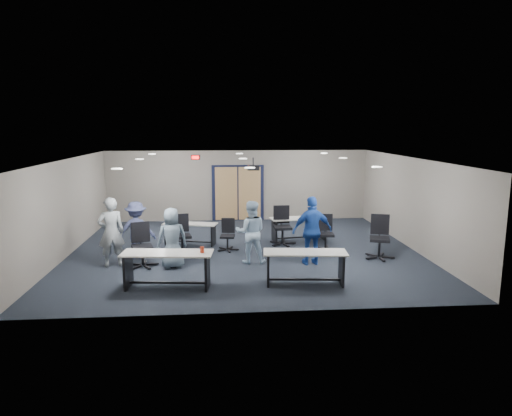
{
  "coord_description": "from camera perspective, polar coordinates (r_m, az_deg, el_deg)",
  "views": [
    {
      "loc": [
        -0.7,
        -12.95,
        3.62
      ],
      "look_at": [
        0.32,
        -0.3,
        1.33
      ],
      "focal_mm": 32.0,
      "sensor_mm": 36.0,
      "label": 1
    }
  ],
  "objects": [
    {
      "name": "table_back_right",
      "position": [
        14.61,
        5.39,
        -2.12
      ],
      "size": [
        1.89,
        0.85,
        0.74
      ],
      "rotation": [
        0.0,
        0.0,
        0.14
      ],
      "color": "beige",
      "rests_on": "floor"
    },
    {
      "name": "person_plaid",
      "position": [
        11.9,
        -10.45,
        -3.71
      ],
      "size": [
        0.88,
        0.69,
        1.58
      ],
      "primitive_type": "imported",
      "rotation": [
        0.0,
        0.0,
        3.41
      ],
      "color": "slate",
      "rests_on": "floor"
    },
    {
      "name": "person_navy",
      "position": [
        12.08,
        7.04,
        -2.82
      ],
      "size": [
        1.11,
        0.56,
        1.82
      ],
      "primitive_type": "imported",
      "rotation": [
        0.0,
        0.0,
        3.25
      ],
      "color": "#1D46A1",
      "rests_on": "floor"
    },
    {
      "name": "person_gray",
      "position": [
        12.36,
        -17.66,
        -2.9
      ],
      "size": [
        0.77,
        0.63,
        1.83
      ],
      "primitive_type": "imported",
      "rotation": [
        0.0,
        0.0,
        3.47
      ],
      "color": "#9AA3A8",
      "rests_on": "floor"
    },
    {
      "name": "chair_back_b",
      "position": [
        13.4,
        -3.59,
        -3.39
      ],
      "size": [
        0.66,
        0.66,
        0.94
      ],
      "primitive_type": null,
      "rotation": [
        0.0,
        0.0,
        -0.13
      ],
      "color": "black",
      "rests_on": "floor"
    },
    {
      "name": "table_front_right",
      "position": [
        10.64,
        6.13,
        -6.71
      ],
      "size": [
        1.96,
        0.82,
        0.77
      ],
      "rotation": [
        0.0,
        0.0,
        -0.1
      ],
      "color": "beige",
      "rests_on": "floor"
    },
    {
      "name": "table_front_left",
      "position": [
        10.53,
        -10.96,
        -6.82
      ],
      "size": [
        2.08,
        0.87,
        0.96
      ],
      "rotation": [
        0.0,
        0.0,
        -0.1
      ],
      "color": "beige",
      "rests_on": "floor"
    },
    {
      "name": "person_back",
      "position": [
        12.99,
        -14.73,
        -2.68
      ],
      "size": [
        1.07,
        0.67,
        1.59
      ],
      "primitive_type": "imported",
      "rotation": [
        0.0,
        0.0,
        3.23
      ],
      "color": "#434A78",
      "rests_on": "floor"
    },
    {
      "name": "front_wall",
      "position": [
        8.78,
        0.12,
        -4.75
      ],
      "size": [
        10.0,
        0.04,
        2.7
      ],
      "primitive_type": "cube",
      "color": "gray",
      "rests_on": "floor"
    },
    {
      "name": "person_lightblue",
      "position": [
        12.12,
        -0.66,
        -3.02
      ],
      "size": [
        0.86,
        0.69,
        1.68
      ],
      "primitive_type": "imported",
      "rotation": [
        0.0,
        0.0,
        3.08
      ],
      "color": "#B4D3EE",
      "rests_on": "floor"
    },
    {
      "name": "chair_loose_right",
      "position": [
        13.0,
        15.21,
        -3.56
      ],
      "size": [
        0.95,
        0.95,
        1.2
      ],
      "primitive_type": null,
      "rotation": [
        0.0,
        0.0,
        -0.3
      ],
      "color": "black",
      "rests_on": "floor"
    },
    {
      "name": "chair_back_a",
      "position": [
        13.24,
        -9.24,
        -3.29
      ],
      "size": [
        0.83,
        0.83,
        1.11
      ],
      "primitive_type": null,
      "rotation": [
        0.0,
        0.0,
        0.21
      ],
      "color": "black",
      "rests_on": "floor"
    },
    {
      "name": "left_wall",
      "position": [
        13.83,
        -22.64,
        -0.01
      ],
      "size": [
        0.04,
        9.0,
        2.7
      ],
      "primitive_type": "cube",
      "color": "gray",
      "rests_on": "floor"
    },
    {
      "name": "ceiling_projector",
      "position": [
        13.54,
        -0.35,
        5.08
      ],
      "size": [
        0.35,
        0.32,
        0.37
      ],
      "color": "black",
      "rests_on": "ceiling"
    },
    {
      "name": "right_wall",
      "position": [
        14.33,
        18.91,
        0.56
      ],
      "size": [
        0.04,
        9.0,
        2.7
      ],
      "primitive_type": "cube",
      "color": "gray",
      "rests_on": "floor"
    },
    {
      "name": "double_door",
      "position": [
        17.61,
        -2.27,
        1.83
      ],
      "size": [
        2.0,
        0.07,
        2.2
      ],
      "color": "black",
      "rests_on": "back_wall"
    },
    {
      "name": "floor",
      "position": [
        13.46,
        -1.46,
        -5.37
      ],
      "size": [
        10.0,
        10.0,
        0.0
      ],
      "primitive_type": "plane",
      "color": "black",
      "rests_on": "ground"
    },
    {
      "name": "exit_sign",
      "position": [
        17.46,
        -7.59,
        6.3
      ],
      "size": [
        0.32,
        0.07,
        0.18
      ],
      "color": "black",
      "rests_on": "back_wall"
    },
    {
      "name": "ceiling",
      "position": [
        13.0,
        -1.51,
        6.17
      ],
      "size": [
        10.0,
        9.0,
        0.04
      ],
      "primitive_type": "cube",
      "color": "white",
      "rests_on": "back_wall"
    },
    {
      "name": "back_wall",
      "position": [
        17.61,
        -2.28,
        2.81
      ],
      "size": [
        10.0,
        0.04,
        2.7
      ],
      "primitive_type": "cube",
      "color": "gray",
      "rests_on": "floor"
    },
    {
      "name": "chair_back_c",
      "position": [
        14.02,
        3.34,
        -2.24
      ],
      "size": [
        0.77,
        0.77,
        1.19
      ],
      "primitive_type": null,
      "rotation": [
        0.0,
        0.0,
        0.03
      ],
      "color": "black",
      "rests_on": "floor"
    },
    {
      "name": "chair_loose_left",
      "position": [
        12.19,
        -14.04,
        -4.55
      ],
      "size": [
        0.9,
        0.9,
        1.15
      ],
      "primitive_type": null,
      "rotation": [
        0.0,
        0.0,
        0.29
      ],
      "color": "black",
      "rests_on": "floor"
    },
    {
      "name": "ceiling_can_lights",
      "position": [
        13.25,
        -1.57,
        6.12
      ],
      "size": [
        6.24,
        5.74,
        0.02
      ],
      "primitive_type": null,
      "color": "white",
      "rests_on": "ceiling"
    },
    {
      "name": "chair_back_d",
      "position": [
        13.54,
        8.71,
        -3.1
      ],
      "size": [
        0.73,
        0.73,
        1.05
      ],
      "primitive_type": null,
      "rotation": [
        0.0,
        0.0,
        -0.1
      ],
      "color": "black",
      "rests_on": "floor"
    },
    {
      "name": "table_back_left",
      "position": [
        14.22,
        -8.25,
        -2.72
      ],
      "size": [
        1.72,
        0.91,
        0.91
      ],
      "rotation": [
        0.0,
        0.0,
        -0.23
      ],
      "color": "beige",
      "rests_on": "floor"
    }
  ]
}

